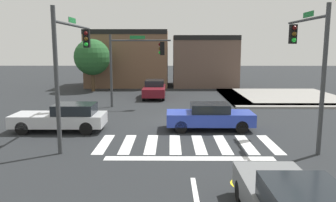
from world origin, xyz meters
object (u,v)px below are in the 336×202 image
(traffic_signal_northwest, at_px, (134,57))
(car_blue, at_px, (210,116))
(traffic_signal_southwest, at_px, (72,53))
(car_maroon, at_px, (154,89))
(roadside_tree, at_px, (92,57))
(car_silver, at_px, (63,117))
(traffic_signal_southeast, at_px, (309,53))

(traffic_signal_northwest, xyz_separation_m, car_blue, (4.74, -6.80, -2.92))
(traffic_signal_southwest, relative_size, car_maroon, 1.35)
(traffic_signal_northwest, height_order, roadside_tree, traffic_signal_northwest)
(car_maroon, relative_size, roadside_tree, 0.86)
(roadside_tree, bearing_deg, car_silver, -82.66)
(roadside_tree, bearing_deg, car_blue, -57.92)
(traffic_signal_southwest, bearing_deg, car_silver, 34.44)
(traffic_signal_southwest, xyz_separation_m, traffic_signal_northwest, (1.96, 8.75, -0.46))
(car_silver, bearing_deg, car_maroon, -109.90)
(traffic_signal_northwest, relative_size, traffic_signal_southeast, 0.87)
(roadside_tree, bearing_deg, car_maroon, -34.10)
(car_maroon, height_order, car_silver, car_maroon)
(car_maroon, xyz_separation_m, car_silver, (-4.27, -11.81, -0.02))
(traffic_signal_southwest, relative_size, traffic_signal_southeast, 0.99)
(car_blue, relative_size, car_maroon, 1.04)
(traffic_signal_southwest, xyz_separation_m, car_silver, (-1.07, 1.56, -3.37))
(car_blue, bearing_deg, roadside_tree, -57.92)
(traffic_signal_southeast, xyz_separation_m, car_maroon, (-7.50, 14.09, -3.39))
(traffic_signal_northwest, xyz_separation_m, roadside_tree, (-5.11, 8.92, -0.26))
(traffic_signal_northwest, bearing_deg, car_silver, -112.88)
(traffic_signal_northwest, xyz_separation_m, car_silver, (-3.03, -7.19, -2.91))
(traffic_signal_northwest, distance_m, car_blue, 8.79)
(traffic_signal_southeast, distance_m, car_blue, 5.91)
(car_blue, xyz_separation_m, car_silver, (-7.77, -0.39, 0.01))
(car_blue, height_order, roadside_tree, roadside_tree)
(traffic_signal_northwest, bearing_deg, roadside_tree, 119.82)
(traffic_signal_southeast, bearing_deg, traffic_signal_northwest, 42.68)
(traffic_signal_southeast, distance_m, car_maroon, 16.32)
(traffic_signal_southwest, bearing_deg, car_maroon, -13.47)
(car_maroon, relative_size, car_silver, 0.93)
(traffic_signal_southwest, relative_size, traffic_signal_northwest, 1.14)
(traffic_signal_northwest, distance_m, roadside_tree, 10.28)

